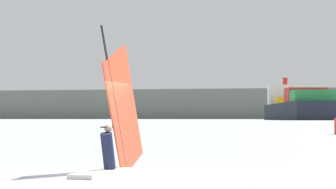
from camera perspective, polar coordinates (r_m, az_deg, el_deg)
The scene contains 4 objects.
ground_plane at distance 17.73m, azimuth -6.99°, elevation -6.93°, with size 4000.00×4000.00×0.00m, color #9EA8B2.
windsurfer at distance 17.91m, azimuth -4.80°, elevation -3.85°, with size 1.79×4.00×4.17m.
cargo_ship at distance 500.27m, azimuth 11.36°, elevation -1.14°, with size 33.64×146.58×35.43m.
distant_headland at distance 1044.15m, azimuth 13.52°, elevation -0.94°, with size 1367.92×303.77×42.10m, color #60665B.
Camera 1 is at (1.87, -17.57, 1.51)m, focal length 69.57 mm.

